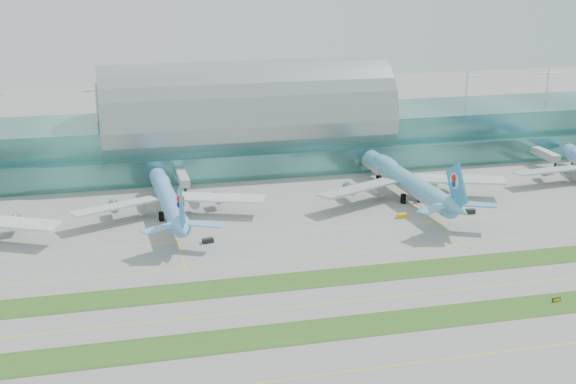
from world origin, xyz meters
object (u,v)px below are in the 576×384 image
object	(u,v)px
airliner_c	(407,180)
taxiway_sign_east	(556,300)
terminal	(246,130)
airliner_b	(168,198)

from	to	relation	value
airliner_c	taxiway_sign_east	size ratio (longest dim) A/B	32.12
terminal	airliner_c	size ratio (longest dim) A/B	4.10
airliner_c	taxiway_sign_east	xyz separation A→B (m)	(4.34, -92.59, -6.51)
terminal	taxiway_sign_east	xyz separation A→B (m)	(51.12, -155.64, -13.69)
airliner_c	taxiway_sign_east	world-z (taller)	airliner_c
airliner_b	taxiway_sign_east	world-z (taller)	airliner_b
terminal	airliner_c	world-z (taller)	terminal
airliner_c	taxiway_sign_east	distance (m)	92.92
airliner_b	terminal	bearing A→B (deg)	56.27
airliner_b	airliner_c	distance (m)	85.81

